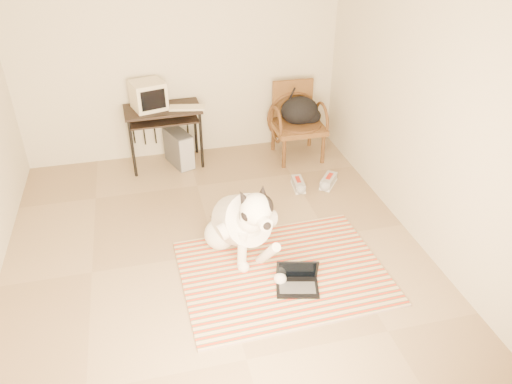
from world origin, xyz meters
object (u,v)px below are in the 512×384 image
object	(u,v)px
computer_desk	(163,117)
backpack	(301,112)
dog	(242,223)
rattan_chair	(297,121)
crt_monitor	(148,95)
pc_tower	(179,148)
laptop	(297,280)

from	to	relation	value
computer_desk	backpack	xyz separation A→B (m)	(1.73, -0.13, -0.05)
dog	rattan_chair	world-z (taller)	rattan_chair
computer_desk	dog	bearing A→B (deg)	-75.19
crt_monitor	rattan_chair	world-z (taller)	crt_monitor
dog	rattan_chair	bearing A→B (deg)	58.72
pc_tower	dog	bearing A→B (deg)	-79.15
laptop	computer_desk	xyz separation A→B (m)	(-0.90, 2.60, 0.57)
dog	crt_monitor	distance (m)	2.23
pc_tower	computer_desk	bearing A→B (deg)	167.32
dog	rattan_chair	xyz separation A→B (m)	(1.15, 1.89, 0.11)
computer_desk	backpack	size ratio (longest dim) A/B	1.79
computer_desk	rattan_chair	xyz separation A→B (m)	(1.68, -0.13, -0.18)
backpack	rattan_chair	bearing A→B (deg)	175.37
dog	laptop	size ratio (longest dim) A/B	2.82
dog	backpack	world-z (taller)	dog
computer_desk	backpack	world-z (taller)	backpack
computer_desk	laptop	bearing A→B (deg)	-70.92
computer_desk	pc_tower	size ratio (longest dim) A/B	1.81
crt_monitor	backpack	world-z (taller)	crt_monitor
laptop	pc_tower	xyz separation A→B (m)	(-0.75, 2.57, 0.14)
computer_desk	pc_tower	xyz separation A→B (m)	(0.15, -0.03, -0.43)
crt_monitor	backpack	xyz separation A→B (m)	(1.88, -0.17, -0.33)
computer_desk	backpack	distance (m)	1.74
dog	laptop	bearing A→B (deg)	-58.00
backpack	pc_tower	bearing A→B (deg)	176.44
laptop	computer_desk	bearing A→B (deg)	109.08
laptop	pc_tower	world-z (taller)	pc_tower
crt_monitor	pc_tower	xyz separation A→B (m)	(0.30, -0.07, -0.71)
pc_tower	rattan_chair	distance (m)	1.55
computer_desk	rattan_chair	world-z (taller)	rattan_chair
dog	pc_tower	distance (m)	2.02
crt_monitor	laptop	bearing A→B (deg)	-68.40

